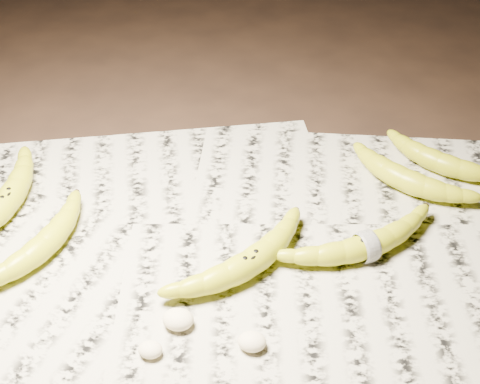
# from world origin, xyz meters

# --- Properties ---
(ground) EXTENTS (3.00, 3.00, 0.00)m
(ground) POSITION_xyz_m (0.00, 0.00, 0.00)
(ground) COLOR black
(ground) RESTS_ON ground
(newspaper_patch) EXTENTS (0.90, 0.70, 0.01)m
(newspaper_patch) POSITION_xyz_m (0.03, -0.04, 0.00)
(newspaper_patch) COLOR #B1AD98
(newspaper_patch) RESTS_ON ground
(banana_left_a) EXTENTS (0.08, 0.21, 0.04)m
(banana_left_a) POSITION_xyz_m (-0.30, 0.02, 0.03)
(banana_left_a) COLOR gold
(banana_left_a) RESTS_ON newspaper_patch
(banana_left_b) EXTENTS (0.11, 0.18, 0.03)m
(banana_left_b) POSITION_xyz_m (-0.22, -0.05, 0.02)
(banana_left_b) COLOR gold
(banana_left_b) RESTS_ON newspaper_patch
(banana_center) EXTENTS (0.17, 0.18, 0.04)m
(banana_center) POSITION_xyz_m (0.04, -0.05, 0.03)
(banana_center) COLOR gold
(banana_center) RESTS_ON newspaper_patch
(banana_taped) EXTENTS (0.20, 0.15, 0.03)m
(banana_taped) POSITION_xyz_m (0.18, -0.00, 0.02)
(banana_taped) COLOR gold
(banana_taped) RESTS_ON newspaper_patch
(banana_upper_a) EXTENTS (0.17, 0.12, 0.03)m
(banana_upper_a) POSITION_xyz_m (0.29, 0.19, 0.02)
(banana_upper_a) COLOR gold
(banana_upper_a) RESTS_ON newspaper_patch
(banana_upper_b) EXTENTS (0.17, 0.13, 0.03)m
(banana_upper_b) POSITION_xyz_m (0.24, 0.14, 0.03)
(banana_upper_b) COLOR gold
(banana_upper_b) RESTS_ON newspaper_patch
(measuring_tape) EXTENTS (0.03, 0.04, 0.04)m
(measuring_tape) POSITION_xyz_m (0.18, -0.00, 0.02)
(measuring_tape) COLOR white
(measuring_tape) RESTS_ON newspaper_patch
(flesh_chunk_a) EXTENTS (0.04, 0.03, 0.02)m
(flesh_chunk_a) POSITION_xyz_m (-0.03, -0.14, 0.02)
(flesh_chunk_a) COLOR beige
(flesh_chunk_a) RESTS_ON newspaper_patch
(flesh_chunk_b) EXTENTS (0.03, 0.02, 0.02)m
(flesh_chunk_b) POSITION_xyz_m (-0.05, -0.19, 0.02)
(flesh_chunk_b) COLOR beige
(flesh_chunk_b) RESTS_ON newspaper_patch
(flesh_chunk_c) EXTENTS (0.03, 0.03, 0.02)m
(flesh_chunk_c) POSITION_xyz_m (0.06, -0.16, 0.02)
(flesh_chunk_c) COLOR beige
(flesh_chunk_c) RESTS_ON newspaper_patch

